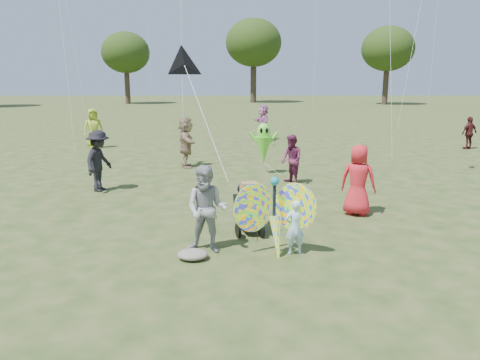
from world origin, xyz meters
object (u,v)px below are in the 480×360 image
(butterfly_kite, at_px, (275,217))
(alien_kite, at_px, (264,146))
(crowd_h, at_px, (469,133))
(crowd_j, at_px, (263,122))
(crowd_e, at_px, (291,160))
(jogging_stroller, at_px, (249,204))
(crowd_b, at_px, (99,161))
(crowd_g, at_px, (94,128))
(crowd_d, at_px, (186,142))
(child_girl, at_px, (295,227))
(adult_man, at_px, (207,209))
(crowd_a, at_px, (358,180))

(butterfly_kite, distance_m, alien_kite, 7.47)
(crowd_h, relative_size, crowd_j, 0.80)
(alien_kite, bearing_deg, butterfly_kite, -91.62)
(crowd_e, distance_m, jogging_stroller, 4.80)
(crowd_b, distance_m, crowd_j, 12.56)
(crowd_e, relative_size, crowd_j, 0.82)
(crowd_g, distance_m, jogging_stroller, 14.02)
(crowd_d, relative_size, crowd_e, 1.22)
(crowd_d, xyz_separation_m, crowd_e, (3.52, -2.83, -0.16))
(crowd_j, bearing_deg, crowd_h, 55.06)
(child_girl, xyz_separation_m, alien_kite, (-0.15, 7.45, 0.45))
(crowd_e, relative_size, crowd_h, 1.02)
(adult_man, xyz_separation_m, jogging_stroller, (0.82, 1.18, -0.21))
(crowd_b, relative_size, crowd_j, 0.95)
(adult_man, distance_m, crowd_a, 4.20)
(crowd_d, bearing_deg, crowd_e, -137.77)
(crowd_j, bearing_deg, child_girl, -16.44)
(adult_man, height_order, crowd_j, crowd_j)
(child_girl, bearing_deg, crowd_d, -84.38)
(crowd_g, height_order, jogging_stroller, crowd_g)
(adult_man, height_order, alien_kite, alien_kite)
(crowd_b, bearing_deg, crowd_e, -66.74)
(crowd_a, bearing_deg, child_girl, 79.26)
(adult_man, xyz_separation_m, crowd_e, (2.24, 5.76, -0.07))
(crowd_b, xyz_separation_m, crowd_h, (14.62, 8.04, -0.14))
(crowd_a, distance_m, crowd_j, 13.91)
(child_girl, distance_m, jogging_stroller, 1.54)
(crowd_e, height_order, jogging_stroller, crowd_e)
(adult_man, height_order, crowd_b, crowd_b)
(crowd_b, xyz_separation_m, butterfly_kite, (4.65, -5.03, -0.16))
(crowd_g, bearing_deg, jogging_stroller, -80.65)
(adult_man, height_order, butterfly_kite, adult_man)
(jogging_stroller, distance_m, butterfly_kite, 1.40)
(crowd_a, xyz_separation_m, crowd_g, (-9.51, 10.96, 0.07))
(crowd_h, bearing_deg, crowd_g, -25.15)
(crowd_g, bearing_deg, crowd_d, -65.12)
(adult_man, xyz_separation_m, alien_kite, (1.47, 7.32, 0.14))
(adult_man, height_order, crowd_d, crowd_d)
(crowd_d, height_order, crowd_g, crowd_d)
(adult_man, height_order, crowd_a, crowd_a)
(crowd_g, height_order, crowd_j, crowd_j)
(crowd_b, height_order, jogging_stroller, crowd_b)
(jogging_stroller, bearing_deg, crowd_b, 121.43)
(child_girl, relative_size, crowd_j, 0.56)
(crowd_e, bearing_deg, crowd_h, 105.47)
(crowd_h, xyz_separation_m, butterfly_kite, (-9.97, -13.07, -0.03))
(child_girl, distance_m, crowd_d, 9.20)
(child_girl, distance_m, crowd_e, 5.93)
(adult_man, distance_m, crowd_g, 14.69)
(jogging_stroller, relative_size, alien_kite, 0.64)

